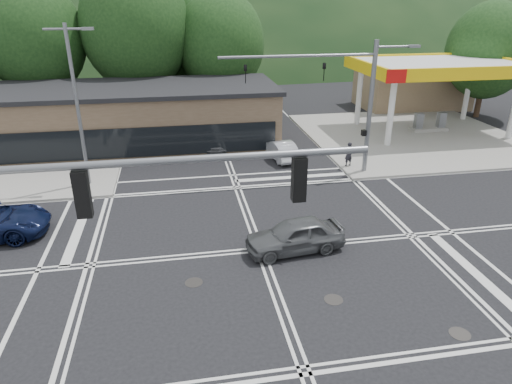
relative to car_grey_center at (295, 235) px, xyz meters
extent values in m
plane|color=black|center=(-1.48, 0.30, -0.73)|extent=(120.00, 120.00, 0.00)
cube|color=gray|center=(13.52, 15.30, -0.66)|extent=(16.00, 16.00, 0.15)
cube|color=gray|center=(-16.48, 15.30, -0.66)|extent=(16.00, 16.00, 0.15)
cylinder|color=silver|center=(10.52, 13.30, 1.77)|extent=(0.44, 0.44, 5.00)
cylinder|color=silver|center=(10.52, 19.30, 1.77)|extent=(0.44, 0.44, 5.00)
cylinder|color=silver|center=(20.52, 19.30, 1.77)|extent=(0.44, 0.44, 5.00)
cube|color=silver|center=(15.52, 16.30, 4.57)|extent=(12.00, 8.00, 0.60)
cube|color=yellow|center=(15.52, 12.30, 4.57)|extent=(12.20, 0.25, 0.90)
cube|color=yellow|center=(15.52, 20.30, 4.57)|extent=(12.20, 0.25, 0.90)
cube|color=yellow|center=(9.52, 16.30, 4.57)|extent=(0.25, 8.20, 0.90)
cube|color=yellow|center=(21.52, 16.30, 4.57)|extent=(0.25, 8.20, 0.90)
cube|color=red|center=(10.02, 12.15, 4.57)|extent=(1.40, 0.12, 0.90)
cube|color=gray|center=(15.52, 16.30, -0.48)|extent=(3.00, 1.00, 0.30)
cube|color=slate|center=(14.52, 16.30, 0.22)|extent=(0.60, 0.50, 1.30)
cube|color=slate|center=(16.52, 16.30, 0.22)|extent=(0.60, 0.50, 1.30)
cube|color=#846B4F|center=(18.52, 25.30, 1.17)|extent=(10.00, 6.00, 3.80)
cube|color=brown|center=(-9.48, 17.30, 1.27)|extent=(24.00, 8.00, 4.00)
ellipsoid|color=black|center=(-1.48, 90.30, -0.73)|extent=(252.00, 126.00, 140.00)
cylinder|color=#382619|center=(-15.48, 24.30, 1.69)|extent=(0.50, 0.50, 4.84)
ellipsoid|color=black|center=(-15.48, 24.30, 6.42)|extent=(8.00, 8.00, 9.20)
cylinder|color=#382619|center=(-7.48, 24.30, 1.91)|extent=(0.50, 0.50, 5.28)
ellipsoid|color=black|center=(-7.48, 24.30, 7.07)|extent=(9.00, 9.00, 10.35)
cylinder|color=#382619|center=(-0.48, 24.30, 1.47)|extent=(0.50, 0.50, 4.40)
ellipsoid|color=black|center=(-0.48, 24.30, 5.77)|extent=(7.60, 7.60, 8.74)
cylinder|color=#382619|center=(-3.48, 28.30, 1.69)|extent=(0.50, 0.50, 4.84)
ellipsoid|color=black|center=(-3.48, 28.30, 6.42)|extent=(8.40, 8.40, 9.66)
cylinder|color=#382619|center=(22.52, 20.30, 1.25)|extent=(0.50, 0.50, 3.96)
ellipsoid|color=black|center=(22.52, 20.30, 5.12)|extent=(7.20, 7.20, 8.28)
cylinder|color=slate|center=(-9.98, 9.30, 3.77)|extent=(0.20, 0.20, 9.00)
cylinder|color=slate|center=(-9.98, 9.30, 7.97)|extent=(2.20, 0.12, 0.12)
cube|color=slate|center=(-8.88, 9.30, 7.97)|extent=(0.60, 0.25, 0.15)
cylinder|color=slate|center=(6.72, 8.50, 3.27)|extent=(0.28, 0.28, 8.00)
cylinder|color=slate|center=(2.22, 8.50, 6.47)|extent=(9.00, 0.16, 0.16)
imported|color=black|center=(3.72, 8.50, 5.57)|extent=(0.16, 0.20, 1.00)
imported|color=black|center=(-0.78, 8.50, 5.57)|extent=(0.16, 0.20, 1.00)
cylinder|color=slate|center=(7.92, 8.50, 6.87)|extent=(2.40, 0.12, 0.12)
cube|color=slate|center=(9.02, 8.50, 6.87)|extent=(0.70, 0.30, 0.15)
cube|color=black|center=(6.47, 8.50, 1.87)|extent=(0.25, 0.30, 0.35)
cylinder|color=slate|center=(-5.18, -7.90, 6.47)|extent=(9.00, 0.16, 0.16)
cube|color=black|center=(-6.68, -7.90, 5.87)|extent=(0.30, 0.25, 1.00)
cube|color=black|center=(-2.18, -7.90, 5.87)|extent=(0.30, 0.25, 1.00)
imported|color=#535557|center=(0.00, 0.00, 0.00)|extent=(4.48, 2.21, 1.47)
imported|color=silver|center=(2.18, 12.07, -0.09)|extent=(1.86, 4.03, 1.28)
imported|color=silver|center=(1.76, 17.24, 0.02)|extent=(2.47, 4.67, 1.51)
imported|color=slate|center=(-1.98, 15.21, -0.08)|extent=(2.28, 4.64, 1.30)
imported|color=black|center=(6.02, 9.50, 0.20)|extent=(0.64, 0.50, 1.56)
camera|label=1|loc=(-4.72, -16.78, 9.53)|focal=32.00mm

